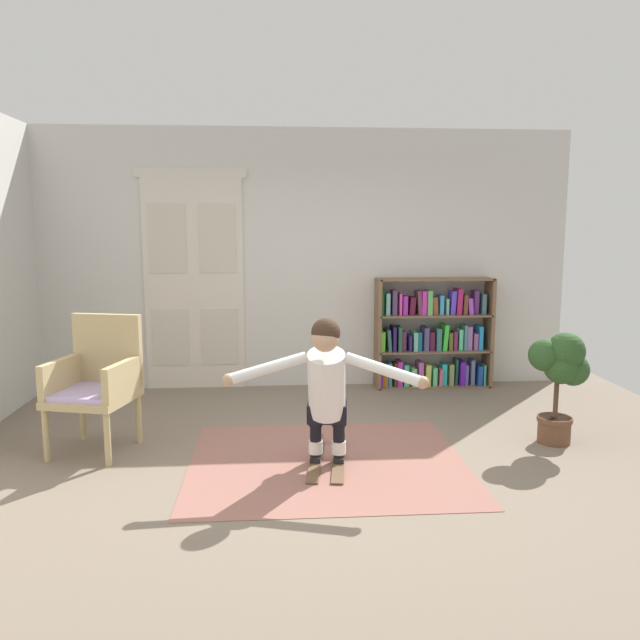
{
  "coord_description": "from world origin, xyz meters",
  "views": [
    {
      "loc": [
        -0.36,
        -4.49,
        1.82
      ],
      "look_at": [
        0.02,
        0.64,
        1.05
      ],
      "focal_mm": 35.05,
      "sensor_mm": 36.0,
      "label": 1
    }
  ],
  "objects": [
    {
      "name": "back_wall",
      "position": [
        0.0,
        2.6,
        1.45
      ],
      "size": [
        6.0,
        0.1,
        2.9
      ],
      "primitive_type": "cube",
      "color": "beige",
      "rests_on": "ground"
    },
    {
      "name": "wicker_chair",
      "position": [
        -1.81,
        0.59,
        0.58
      ],
      "size": [
        0.73,
        0.73,
        1.1
      ],
      "color": "tan",
      "rests_on": "ground"
    },
    {
      "name": "potted_plant",
      "position": [
        2.02,
        0.43,
        0.63
      ],
      "size": [
        0.5,
        0.42,
        0.96
      ],
      "color": "brown",
      "rests_on": "ground"
    },
    {
      "name": "rug",
      "position": [
        0.04,
        0.14,
        0.0
      ],
      "size": [
        2.14,
        1.87,
        0.01
      ],
      "primitive_type": "cube",
      "color": "#946155",
      "rests_on": "ground"
    },
    {
      "name": "double_door",
      "position": [
        -1.25,
        2.54,
        1.23
      ],
      "size": [
        1.22,
        0.05,
        2.45
      ],
      "color": "beige",
      "rests_on": "ground"
    },
    {
      "name": "bookshelf",
      "position": [
        1.43,
        2.39,
        0.57
      ],
      "size": [
        1.32,
        0.3,
        1.25
      ],
      "color": "brown",
      "rests_on": "ground"
    },
    {
      "name": "person_skier",
      "position": [
        0.02,
        -0.01,
        0.68
      ],
      "size": [
        1.44,
        0.67,
        1.1
      ],
      "color": "white",
      "rests_on": "skis_pair"
    },
    {
      "name": "ground_plane",
      "position": [
        0.0,
        0.0,
        0.0
      ],
      "size": [
        7.2,
        7.2,
        0.0
      ],
      "primitive_type": "plane",
      "color": "#776858"
    },
    {
      "name": "skis_pair",
      "position": [
        0.04,
        0.17,
        0.02
      ],
      "size": [
        0.39,
        0.93,
        0.07
      ],
      "color": "brown",
      "rests_on": "rug"
    }
  ]
}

